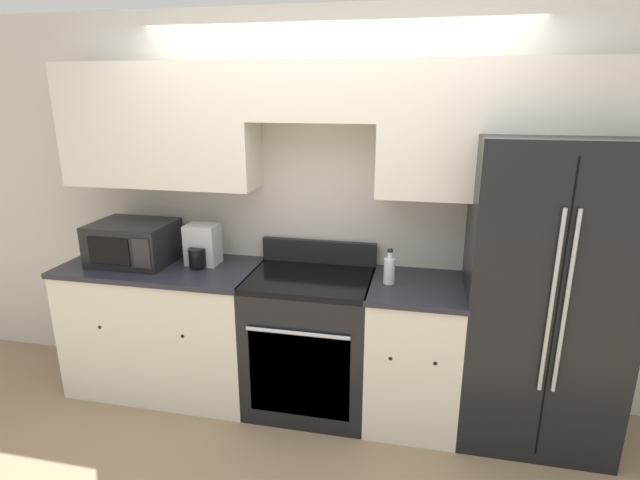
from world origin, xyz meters
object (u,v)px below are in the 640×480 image
at_px(microwave, 134,242).
at_px(bottle, 389,270).
at_px(oven_range, 310,341).
at_px(refrigerator, 542,294).

bearing_deg(microwave, bottle, -0.96).
height_order(oven_range, refrigerator, refrigerator).
relative_size(refrigerator, microwave, 3.47).
bearing_deg(bottle, oven_range, 179.22).
height_order(refrigerator, bottle, refrigerator).
distance_m(refrigerator, microwave, 2.67).
bearing_deg(microwave, refrigerator, 0.21).
distance_m(oven_range, microwave, 1.39).
distance_m(oven_range, bottle, 0.75).
xyz_separation_m(oven_range, bottle, (0.51, -0.01, 0.55)).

